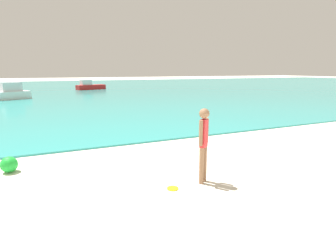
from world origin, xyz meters
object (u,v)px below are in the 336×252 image
object	(u,v)px
beach_ball	(9,165)
boat_far	(90,86)
frisbee	(173,188)
boat_near	(4,94)
person_standing	(204,141)

from	to	relation	value
beach_ball	boat_far	bearing A→B (deg)	77.77
boat_far	beach_ball	distance (m)	29.55
frisbee	beach_ball	distance (m)	4.21
frisbee	boat_far	xyz separation A→B (m)	(2.93, 31.45, 0.48)
boat_near	boat_far	bearing A→B (deg)	-152.91
person_standing	boat_far	distance (m)	31.47
person_standing	frisbee	distance (m)	1.24
frisbee	boat_far	size ratio (longest dim) A/B	0.06
frisbee	beach_ball	world-z (taller)	beach_ball
beach_ball	person_standing	bearing A→B (deg)	-31.54
boat_near	beach_ball	xyz separation A→B (m)	(2.21, -19.11, -0.35)
frisbee	boat_far	distance (m)	31.59
person_standing	beach_ball	world-z (taller)	person_standing
frisbee	boat_near	distance (m)	22.39
person_standing	frisbee	bearing A→B (deg)	149.56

